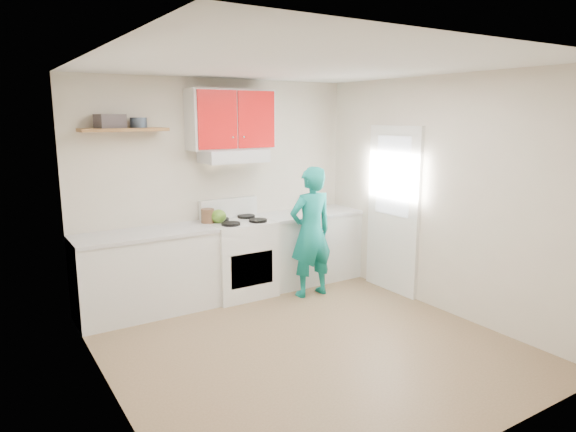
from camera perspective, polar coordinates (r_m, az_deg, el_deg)
floor at (r=5.09m, az=1.95°, el=-14.04°), size 3.80×3.80×0.00m
ceiling at (r=4.62m, az=2.17°, el=16.55°), size 3.60×3.80×0.04m
back_wall at (r=6.32m, az=-7.74°, el=3.20°), size 3.60×0.04×2.60m
front_wall at (r=3.34m, az=20.90°, el=-4.66°), size 3.60×0.04×2.60m
left_wall at (r=3.97m, az=-19.90°, el=-2.11°), size 0.04×3.80×2.60m
right_wall at (r=5.88m, az=16.70°, el=2.23°), size 0.04×3.80×2.60m
door at (r=6.38m, az=11.68°, el=0.64°), size 0.05×0.85×2.05m
door_glass at (r=6.30m, az=11.66°, el=4.42°), size 0.01×0.55×0.95m
counter_left at (r=5.87m, az=-15.57°, el=-6.24°), size 1.52×0.60×0.90m
counter_right at (r=6.79m, az=2.31°, el=-3.47°), size 1.32×0.60×0.90m
stove at (r=6.25m, az=-5.45°, el=-4.71°), size 0.76×0.65×0.92m
range_hood at (r=6.12m, az=-6.11°, el=6.71°), size 0.76×0.44×0.15m
upper_cabinets at (r=6.15m, az=-6.43°, el=10.68°), size 1.02×0.33×0.70m
shelf at (r=5.73m, az=-17.91°, el=9.18°), size 0.90×0.30×0.04m
books at (r=5.71m, az=-19.30°, el=9.99°), size 0.31×0.26×0.14m
tin at (r=5.77m, az=-16.39°, el=10.00°), size 0.21×0.21×0.11m
kettle at (r=6.06m, az=-7.80°, el=-0.02°), size 0.19×0.19×0.16m
crock at (r=6.07m, az=-8.98°, el=-0.08°), size 0.19×0.19×0.19m
cutting_board at (r=6.54m, az=0.37°, el=0.10°), size 0.33×0.27×0.02m
silicone_mat at (r=6.84m, az=5.44°, el=0.49°), size 0.35×0.32×0.01m
person at (r=6.12m, az=2.58°, el=-1.81°), size 0.58×0.39×1.58m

